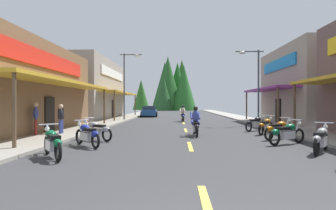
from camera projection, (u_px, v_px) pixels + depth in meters
The scene contains 22 objects.
ground at pixel (183, 121), 27.77m from camera, with size 10.83×80.84×0.10m, color #38383A.
sidewalk_left at pixel (118, 119), 28.02m from camera, with size 2.54×80.84×0.12m, color gray.
sidewalk_right at pixel (248, 120), 27.52m from camera, with size 2.54×80.84×0.12m, color #9E9991.
centerline_dashes at pixel (182, 118), 32.49m from camera, with size 0.16×57.97×0.01m.
storefront_left_far at pixel (81, 90), 31.04m from camera, with size 9.28×13.79×6.51m.
storefront_right_far at pixel (323, 86), 22.53m from camera, with size 9.14×9.88×6.37m.
streetlamp_left at pixel (127, 77), 26.68m from camera, with size 2.20×0.30×6.63m.
streetlamp_right at pixel (254, 76), 21.18m from camera, with size 2.20×0.30×5.89m.
motorcycle_parked_right_1 at pixel (321, 139), 9.28m from camera, with size 1.38×1.76×1.04m.
motorcycle_parked_right_2 at pixel (287, 133), 11.22m from camera, with size 1.90×1.16×1.04m.
motorcycle_parked_right_3 at pixel (279, 129), 12.77m from camera, with size 1.81×1.31×1.04m.
motorcycle_parked_right_4 at pixel (266, 125), 14.94m from camera, with size 1.37×1.77×1.04m.
motorcycle_parked_right_5 at pixel (256, 123), 16.72m from camera, with size 1.69×1.47×1.04m.
motorcycle_parked_left_0 at pixel (52, 142), 8.45m from camera, with size 1.37×1.77×1.04m.
motorcycle_parked_left_1 at pixel (87, 134), 10.71m from camera, with size 1.53×1.63×1.04m.
motorcycle_parked_left_2 at pixel (96, 130), 12.43m from camera, with size 1.84×1.27×1.04m.
rider_cruising_lead at pixel (195, 123), 14.22m from camera, with size 0.60×2.14×1.57m.
rider_cruising_trailing at pixel (183, 115), 25.43m from camera, with size 0.60×2.14×1.57m.
pedestrian_by_shop at pixel (36, 117), 13.60m from camera, with size 0.40×0.51×1.77m.
pedestrian_waiting at pixel (61, 117), 14.34m from camera, with size 0.29×0.57×1.66m.
parked_car_curbside at pixel (149, 111), 34.99m from camera, with size 2.26×4.40×1.40m.
treeline_backdrop at pixel (173, 86), 70.08m from camera, with size 17.05×13.31×13.64m.
Camera 1 is at (-0.48, -2.38, 1.71)m, focal length 28.92 mm.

